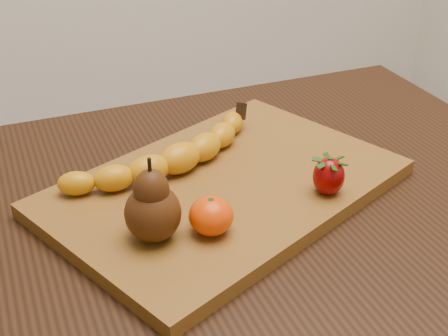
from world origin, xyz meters
name	(u,v)px	position (x,y,z in m)	size (l,w,h in m)	color
table	(210,268)	(0.00, 0.00, 0.66)	(1.00, 0.70, 0.76)	black
cutting_board	(224,188)	(0.03, 0.02, 0.77)	(0.45, 0.30, 0.02)	brown
banana	(180,158)	(-0.01, 0.07, 0.80)	(0.26, 0.07, 0.04)	orange
pear	(152,200)	(-0.09, -0.06, 0.83)	(0.06, 0.06, 0.10)	#45220B
mandarin	(211,216)	(-0.03, -0.07, 0.80)	(0.05, 0.05, 0.04)	#F94402
strawberry	(329,175)	(0.14, -0.05, 0.81)	(0.04, 0.04, 0.05)	#8B0304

